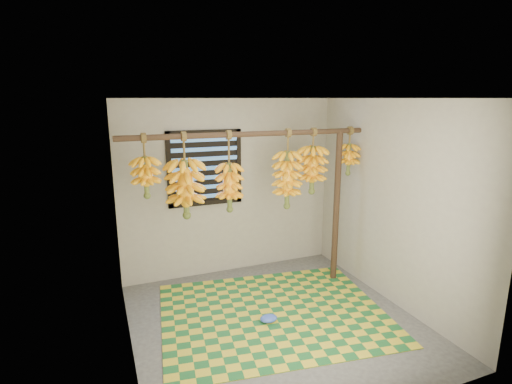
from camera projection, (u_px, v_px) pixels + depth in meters
name	position (u px, v px, depth m)	size (l,w,h in m)	color
floor	(275.00, 322.00, 4.39)	(3.00, 3.00, 0.01)	#454545
ceiling	(277.00, 98.00, 3.84)	(3.00, 3.00, 0.01)	silver
wall_back	(230.00, 188.00, 5.48)	(3.00, 0.01, 2.40)	gray
wall_left	(123.00, 236.00, 3.57)	(0.01, 3.00, 2.40)	gray
wall_right	(393.00, 203.00, 4.67)	(0.01, 3.00, 2.40)	gray
window	(205.00, 168.00, 5.25)	(1.00, 0.04, 1.00)	black
hanging_pole	(251.00, 134.00, 4.57)	(0.06, 0.06, 3.00)	#3E2A1C
support_post	(336.00, 208.00, 5.23)	(0.08, 0.08, 2.00)	#3E2A1C
woven_mat	(273.00, 313.00, 4.56)	(2.49, 1.99, 0.01)	#1C5F2B
plastic_bag	(269.00, 318.00, 4.37)	(0.20, 0.14, 0.08)	blue
banana_bunch_a	(146.00, 177.00, 4.22)	(0.29, 0.29, 0.69)	brown
banana_bunch_b	(186.00, 189.00, 4.41)	(0.42, 0.42, 0.95)	brown
banana_bunch_c	(229.00, 187.00, 4.60)	(0.30, 0.30, 0.94)	brown
banana_bunch_d	(287.00, 180.00, 4.87)	(0.35, 0.35, 0.97)	brown
banana_bunch_e	(312.00, 170.00, 4.97)	(0.35, 0.35, 0.82)	brown
banana_bunch_f	(349.00, 159.00, 5.14)	(0.28, 0.28, 0.62)	brown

